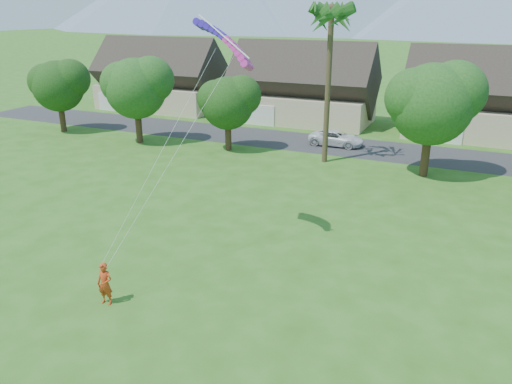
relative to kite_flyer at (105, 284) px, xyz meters
The scene contains 7 objects.
street 30.33m from the kite_flyer, 81.64° to the left, with size 90.00×7.00×0.01m, color #2D2D30.
kite_flyer is the anchor object (origin of this frame).
parked_car 30.05m from the kite_flyer, 86.43° to the left, with size 2.32×5.02×1.40m, color silver.
houses_row 39.37m from the kite_flyer, 82.84° to the left, with size 72.75×8.19×8.86m.
tree_row 24.45m from the kite_flyer, 82.23° to the left, with size 62.27×6.67×8.45m.
fan_palm 26.89m from the kite_flyer, 84.39° to the left, with size 3.00×3.00×13.80m.
parafoil_kite 12.49m from the kite_flyer, 73.94° to the left, with size 3.52×1.15×0.50m.
Camera 1 is at (9.11, -10.38, 12.02)m, focal length 35.00 mm.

